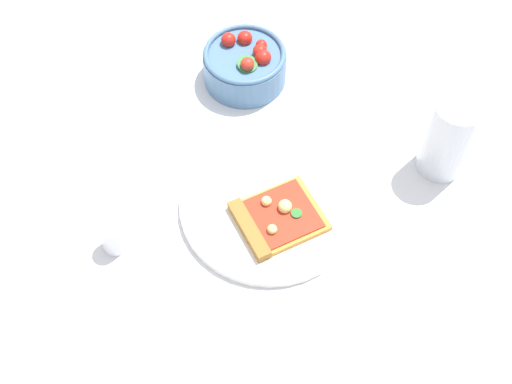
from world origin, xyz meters
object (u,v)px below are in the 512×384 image
at_px(plate, 269,205).
at_px(pepper_shaker, 112,235).
at_px(salad_bowl, 245,64).
at_px(soda_glass, 448,140).
at_px(pizza_slice_main, 274,218).
at_px(paper_napkin, 192,359).

relative_size(plate, pepper_shaker, 4.13).
height_order(salad_bowl, pepper_shaker, salad_bowl).
xyz_separation_m(plate, pepper_shaker, (-0.10, -0.20, 0.02)).
bearing_deg(pepper_shaker, soda_glass, 62.18).
height_order(pizza_slice_main, salad_bowl, salad_bowl).
distance_m(pizza_slice_main, pepper_shaker, 0.22).
relative_size(plate, salad_bowl, 1.92).
distance_m(salad_bowl, paper_napkin, 0.48).
distance_m(plate, pepper_shaker, 0.23).
relative_size(pizza_slice_main, paper_napkin, 1.33).
xyz_separation_m(salad_bowl, soda_glass, (0.33, 0.09, 0.03)).
relative_size(salad_bowl, paper_napkin, 1.28).
relative_size(pizza_slice_main, pepper_shaker, 2.24).
bearing_deg(pizza_slice_main, salad_bowl, 144.29).
bearing_deg(plate, pizza_slice_main, -32.89).
relative_size(soda_glass, pepper_shaker, 2.18).
relative_size(pizza_slice_main, salad_bowl, 1.04).
bearing_deg(pizza_slice_main, paper_napkin, -72.62).
xyz_separation_m(salad_bowl, paper_napkin, (0.30, -0.38, -0.03)).
distance_m(plate, pizza_slice_main, 0.03).
bearing_deg(soda_glass, salad_bowl, -165.25).
height_order(soda_glass, paper_napkin, soda_glass).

